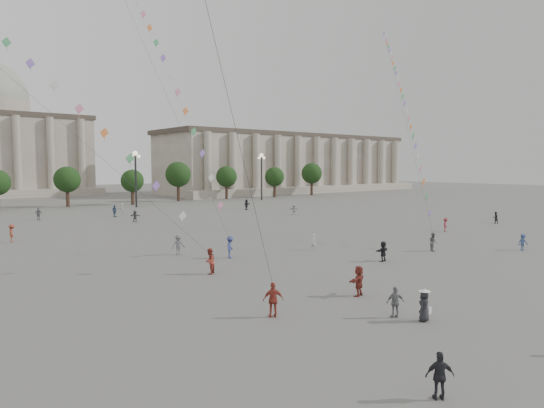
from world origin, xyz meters
TOP-DOWN VIEW (x-y plane):
  - ground at (0.00, 0.00)m, footprint 360.00×360.00m
  - hall_east at (75.00, 93.89)m, footprint 84.00×26.22m
  - tree_row at (0.00, 78.00)m, footprint 137.12×5.12m
  - lamp_post_mid_east at (15.00, 70.00)m, footprint 2.00×0.90m
  - lamp_post_far_east at (45.00, 70.00)m, footprint 2.00×0.90m
  - person_crowd_0 at (5.37, 55.91)m, footprint 1.16×0.92m
  - person_crowd_3 at (9.69, 8.01)m, footprint 1.60×0.63m
  - person_crowd_4 at (8.33, 60.49)m, footprint 1.59×1.18m
  - person_crowd_6 at (-2.15, 21.31)m, footprint 1.27×0.88m
  - person_crowd_7 at (29.19, 41.13)m, footprint 1.60×0.98m
  - person_crowd_8 at (29.98, 14.61)m, footprint 1.23×1.13m
  - person_crowd_9 at (28.09, 52.57)m, footprint 1.83×1.15m
  - person_crowd_12 at (5.05, 47.47)m, footprint 1.38×1.51m
  - person_crowd_13 at (8.87, 15.49)m, footprint 0.59×0.67m
  - person_crowd_14 at (23.98, 2.99)m, footprint 1.17×0.96m
  - person_crowd_15 at (42.81, 14.89)m, footprint 0.99×0.93m
  - person_crowd_16 at (-4.87, 58.60)m, footprint 1.13×0.70m
  - person_crowd_17 at (-12.13, 38.59)m, footprint 0.86×1.29m
  - tourist_0 at (-6.76, 2.27)m, footprint 1.17×0.95m
  - tourist_1 at (-8.03, -8.26)m, footprint 1.00×0.95m
  - tourist_2 at (-0.09, 2.20)m, footprint 1.81×1.02m
  - tourist_3 at (-1.84, -1.81)m, footprint 1.03×0.84m
  - kite_flyer_0 at (-4.01, 13.03)m, footprint 1.18×1.16m
  - kite_flyer_1 at (0.60, 17.16)m, footprint 1.37×1.37m
  - kite_flyer_2 at (17.21, 8.14)m, footprint 1.01×1.06m
  - hat_person at (-1.18, -3.11)m, footprint 0.88×0.67m
  - kite_train_east at (33.93, 24.48)m, footprint 31.78×30.59m

SIDE VIEW (x-z plane):
  - ground at x=0.00m, z-range 0.00..0.00m
  - person_crowd_13 at x=8.87m, z-range 0.00..1.53m
  - person_crowd_14 at x=23.98m, z-range 0.00..1.57m
  - person_crowd_15 at x=42.81m, z-range 0.00..1.61m
  - tourist_3 at x=-1.84m, z-range 0.00..1.64m
  - person_crowd_7 at x=29.19m, z-range 0.00..1.65m
  - person_crowd_8 at x=29.98m, z-range 0.00..1.66m
  - person_crowd_4 at x=8.33m, z-range 0.00..1.66m
  - tourist_1 at x=-8.03m, z-range 0.00..1.67m
  - person_crowd_12 at x=5.05m, z-range 0.00..1.68m
  - person_crowd_3 at x=9.69m, z-range 0.00..1.68m
  - hat_person at x=-1.18m, z-range 0.01..1.70m
  - kite_flyer_2 at x=17.21m, z-range 0.00..1.71m
  - person_crowd_16 at x=-4.87m, z-range 0.00..1.79m
  - person_crowd_6 at x=-2.15m, z-range 0.00..1.80m
  - person_crowd_0 at x=5.37m, z-range 0.00..1.83m
  - tourist_0 at x=-6.76m, z-range 0.00..1.86m
  - tourist_2 at x=-0.09m, z-range 0.00..1.86m
  - person_crowd_17 at x=-12.13m, z-range 0.00..1.87m
  - person_crowd_9 at x=28.09m, z-range 0.00..1.88m
  - kite_flyer_1 at x=0.60m, z-range 0.00..1.91m
  - kite_flyer_0 at x=-4.01m, z-range 0.00..1.92m
  - tree_row at x=0.00m, z-range 1.39..9.39m
  - lamp_post_mid_east at x=15.00m, z-range 2.03..12.68m
  - lamp_post_far_east at x=45.00m, z-range 2.03..12.68m
  - hall_east at x=75.00m, z-range -0.17..17.03m
  - kite_train_east at x=33.93m, z-range -8.88..45.41m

